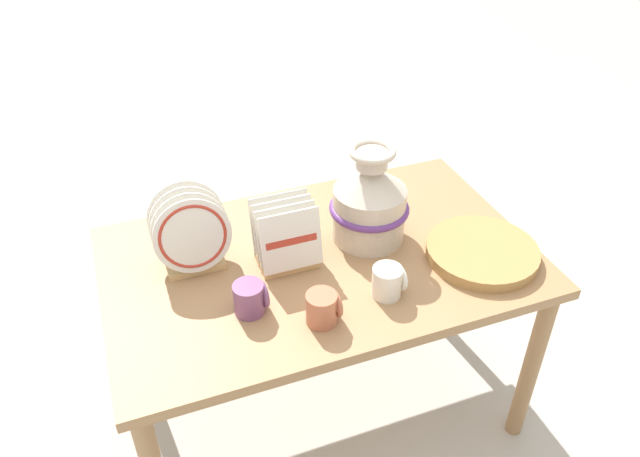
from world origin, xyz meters
name	(u,v)px	position (x,y,z in m)	size (l,w,h in m)	color
ground_plane	(320,401)	(0.00, 0.00, 0.00)	(14.00, 14.00, 0.00)	#B2ADA3
display_table	(320,277)	(0.00, 0.00, 0.61)	(1.30, 0.81, 0.69)	#9E754C
ceramic_vase	(370,201)	(0.18, 0.05, 0.82)	(0.25, 0.25, 0.32)	beige
dish_rack_round_plates	(191,235)	(-0.37, 0.10, 0.80)	(0.23, 0.16, 0.25)	tan
dish_rack_square_plates	(286,241)	(-0.10, 0.02, 0.77)	(0.18, 0.15, 0.20)	tan
wicker_charger_stack	(482,252)	(0.47, -0.17, 0.70)	(0.34, 0.34, 0.04)	#AD7F47
mug_plum_glaze	(251,298)	(-0.26, -0.15, 0.73)	(0.09, 0.09, 0.09)	#7A4770
mug_cream_glaze	(388,281)	(0.12, -0.22, 0.73)	(0.09, 0.09, 0.09)	silver
mug_terracotta_glaze	(323,308)	(-0.09, -0.26, 0.73)	(0.09, 0.09, 0.09)	#B76647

